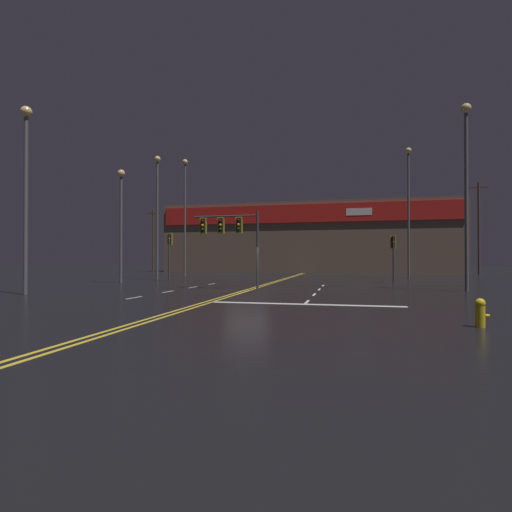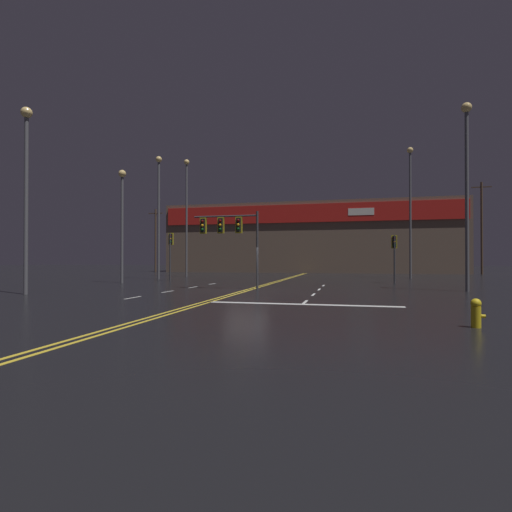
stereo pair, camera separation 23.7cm
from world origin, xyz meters
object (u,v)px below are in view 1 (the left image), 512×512
object	(u,v)px
streetlight_median_approach	(185,204)
streetlight_far_left	(26,174)
traffic_signal_corner_northwest	(170,246)
streetlight_far_right	(157,202)
streetlight_far_median	(121,210)
traffic_signal_corner_northeast	(393,248)
fire_hydrant	(480,312)
streetlight_near_left	(466,173)
streetlight_near_right	(409,198)
traffic_signal_median	(229,229)

from	to	relation	value
streetlight_median_approach	streetlight_far_left	size ratio (longest dim) A/B	1.29
traffic_signal_corner_northwest	streetlight_far_right	bearing A→B (deg)	133.18
streetlight_median_approach	traffic_signal_corner_northwest	bearing A→B (deg)	-75.17
streetlight_far_left	streetlight_far_median	bearing A→B (deg)	94.90
traffic_signal_corner_northeast	streetlight_median_approach	distance (m)	21.85
streetlight_far_left	streetlight_far_right	bearing A→B (deg)	93.43
traffic_signal_corner_northwest	fire_hydrant	xyz separation A→B (m)	(17.82, -19.08, -2.54)
streetlight_near_left	fire_hydrant	distance (m)	14.65
streetlight_far_right	fire_hydrant	bearing A→B (deg)	-46.94
streetlight_far_left	streetlight_far_right	size ratio (longest dim) A/B	0.85
streetlight_far_left	streetlight_far_median	distance (m)	10.12
traffic_signal_corner_northeast	traffic_signal_corner_northwest	size ratio (longest dim) A/B	0.90
streetlight_near_right	streetlight_far_left	world-z (taller)	streetlight_near_right
traffic_signal_median	traffic_signal_corner_northeast	xyz separation A→B (m)	(10.32, 8.63, -0.94)
streetlight_near_right	fire_hydrant	xyz separation A→B (m)	(-2.16, -28.18, -7.18)
streetlight_far_left	fire_hydrant	bearing A→B (deg)	-15.93
streetlight_near_left	fire_hydrant	bearing A→B (deg)	-103.48
traffic_signal_median	traffic_signal_corner_northwest	distance (m)	10.66
streetlight_far_left	traffic_signal_median	bearing A→B (deg)	33.88
streetlight_median_approach	streetlight_far_left	distance (m)	22.02
traffic_signal_corner_northwest	streetlight_near_left	distance (m)	22.12
streetlight_median_approach	streetlight_far_median	world-z (taller)	streetlight_median_approach
streetlight_far_left	streetlight_far_right	xyz separation A→B (m)	(-0.97, 16.17, 0.88)
traffic_signal_median	fire_hydrant	bearing A→B (deg)	-47.86
fire_hydrant	traffic_signal_corner_northwest	bearing A→B (deg)	133.04
streetlight_far_right	traffic_signal_corner_northwest	bearing A→B (deg)	-46.82
traffic_signal_median	traffic_signal_corner_northwest	world-z (taller)	traffic_signal_median
streetlight_near_left	streetlight_far_left	xyz separation A→B (m)	(-22.37, -7.40, -0.54)
traffic_signal_median	streetlight_far_left	xyz separation A→B (m)	(-8.89, -5.97, 2.50)
streetlight_far_median	fire_hydrant	bearing A→B (deg)	-37.72
streetlight_far_left	traffic_signal_corner_northwest	bearing A→B (deg)	83.89
streetlight_near_left	streetlight_far_median	world-z (taller)	streetlight_near_left
fire_hydrant	streetlight_near_left	bearing A→B (deg)	76.52
streetlight_median_approach	streetlight_near_left	bearing A→B (deg)	-32.19
streetlight_near_left	streetlight_far_left	world-z (taller)	streetlight_near_left
traffic_signal_corner_northwest	streetlight_far_right	size ratio (longest dim) A/B	0.36
traffic_signal_corner_northwest	streetlight_near_right	xyz separation A→B (m)	(19.98, 9.10, 4.65)
traffic_signal_corner_northeast	streetlight_near_right	world-z (taller)	streetlight_near_right
traffic_signal_median	streetlight_median_approach	world-z (taller)	streetlight_median_approach
traffic_signal_median	fire_hydrant	size ratio (longest dim) A/B	6.12
traffic_signal_corner_northeast	fire_hydrant	world-z (taller)	traffic_signal_corner_northeast
traffic_signal_corner_northwest	streetlight_median_approach	bearing A→B (deg)	104.83
streetlight_near_right	streetlight_far_median	size ratio (longest dim) A/B	1.43
traffic_signal_corner_northeast	streetlight_far_right	distance (m)	20.70
traffic_signal_corner_northeast	streetlight_far_right	world-z (taller)	streetlight_far_right
traffic_signal_corner_northeast	streetlight_median_approach	xyz separation A→B (m)	(-19.98, 7.36, 4.92)
traffic_signal_corner_northwest	streetlight_far_median	world-z (taller)	streetlight_far_median
streetlight_near_right	traffic_signal_median	bearing A→B (deg)	-126.89
streetlight_near_left	streetlight_median_approach	size ratio (longest dim) A/B	0.86
streetlight_far_right	traffic_signal_median	bearing A→B (deg)	-45.94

